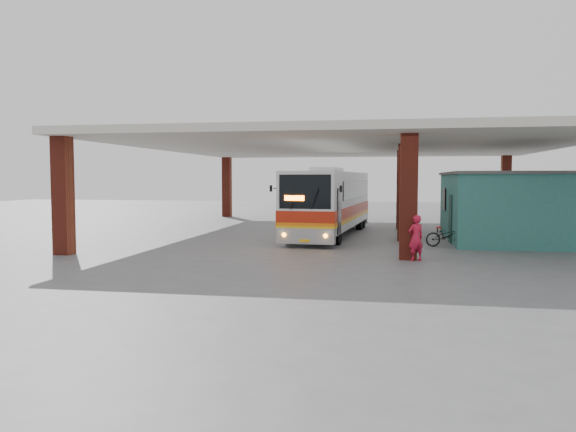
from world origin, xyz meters
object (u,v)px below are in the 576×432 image
(coach_bus, at_px, (330,202))
(pedestrian, at_px, (416,238))
(motorcycle, at_px, (447,236))
(red_chair, at_px, (443,225))

(coach_bus, bearing_deg, pedestrian, -60.70)
(motorcycle, height_order, pedestrian, pedestrian)
(motorcycle, height_order, red_chair, motorcycle)
(coach_bus, height_order, pedestrian, coach_bus)
(motorcycle, relative_size, red_chair, 2.01)
(motorcycle, bearing_deg, coach_bus, 45.10)
(coach_bus, height_order, red_chair, coach_bus)
(coach_bus, bearing_deg, motorcycle, -31.88)
(coach_bus, xyz_separation_m, pedestrian, (3.80, -8.15, -0.87))
(pedestrian, bearing_deg, red_chair, -130.60)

